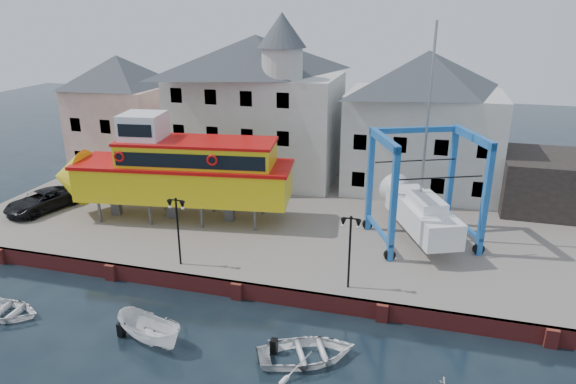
# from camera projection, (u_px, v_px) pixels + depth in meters

# --- Properties ---
(ground) EXTENTS (140.00, 140.00, 0.00)m
(ground) POSITION_uv_depth(u_px,v_px,m) (237.00, 299.00, 28.67)
(ground) COLOR black
(ground) RESTS_ON ground
(hardstanding) EXTENTS (44.00, 22.00, 1.00)m
(hardstanding) POSITION_uv_depth(u_px,v_px,m) (289.00, 217.00, 38.46)
(hardstanding) COLOR slate
(hardstanding) RESTS_ON ground
(quay_wall) EXTENTS (44.00, 0.47, 1.00)m
(quay_wall) POSITION_uv_depth(u_px,v_px,m) (238.00, 290.00, 28.59)
(quay_wall) COLOR maroon
(quay_wall) RESTS_ON ground
(building_pink) EXTENTS (8.00, 7.00, 10.30)m
(building_pink) POSITION_uv_depth(u_px,v_px,m) (122.00, 113.00, 47.41)
(building_pink) COLOR tan
(building_pink) RESTS_ON hardstanding
(building_white_main) EXTENTS (14.00, 8.30, 14.00)m
(building_white_main) POSITION_uv_depth(u_px,v_px,m) (258.00, 106.00, 44.06)
(building_white_main) COLOR #B7B8AE
(building_white_main) RESTS_ON hardstanding
(building_white_right) EXTENTS (12.00, 8.00, 11.20)m
(building_white_right) POSITION_uv_depth(u_px,v_px,m) (423.00, 122.00, 41.37)
(building_white_right) COLOR #B7B8AE
(building_white_right) RESTS_ON hardstanding
(shed_dark) EXTENTS (8.00, 7.00, 4.00)m
(shed_dark) POSITION_uv_depth(u_px,v_px,m) (556.00, 183.00, 38.27)
(shed_dark) COLOR black
(shed_dark) RESTS_ON hardstanding
(lamp_post_left) EXTENTS (1.12, 0.32, 4.20)m
(lamp_post_left) POSITION_uv_depth(u_px,v_px,m) (177.00, 214.00, 29.34)
(lamp_post_left) COLOR black
(lamp_post_left) RESTS_ON hardstanding
(lamp_post_right) EXTENTS (1.12, 0.32, 4.20)m
(lamp_post_right) POSITION_uv_depth(u_px,v_px,m) (350.00, 234.00, 26.83)
(lamp_post_right) COLOR black
(lamp_post_right) RESTS_ON hardstanding
(tour_boat) EXTENTS (17.73, 6.46, 7.55)m
(tour_boat) POSITION_uv_depth(u_px,v_px,m) (169.00, 170.00, 35.97)
(tour_boat) COLOR #59595E
(tour_boat) RESTS_ON hardstanding
(travel_lift) EXTENTS (7.81, 9.21, 13.66)m
(travel_lift) POSITION_uv_depth(u_px,v_px,m) (418.00, 204.00, 33.39)
(travel_lift) COLOR #154E9E
(travel_lift) RESTS_ON hardstanding
(van) EXTENTS (3.84, 5.90, 1.51)m
(van) POSITION_uv_depth(u_px,v_px,m) (42.00, 201.00, 38.17)
(van) COLOR black
(van) RESTS_ON hardstanding
(motorboat_a) EXTENTS (4.26, 2.66, 1.54)m
(motorboat_a) POSITION_uv_depth(u_px,v_px,m) (151.00, 342.00, 24.99)
(motorboat_a) COLOR white
(motorboat_a) RESTS_ON ground
(motorboat_b) EXTENTS (5.57, 4.98, 0.95)m
(motorboat_b) POSITION_uv_depth(u_px,v_px,m) (307.00, 359.00, 23.77)
(motorboat_b) COLOR white
(motorboat_b) RESTS_ON ground
(motorboat_d) EXTENTS (4.16, 3.10, 0.82)m
(motorboat_d) POSITION_uv_depth(u_px,v_px,m) (4.00, 315.00, 27.11)
(motorboat_d) COLOR white
(motorboat_d) RESTS_ON ground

